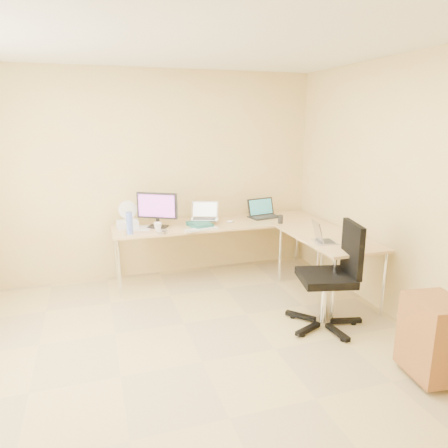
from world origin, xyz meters
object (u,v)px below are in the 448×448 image
object	(u,v)px
desk_fan	(128,214)
monitor	(157,210)
cabinet	(434,337)
desk_return	(327,267)
desk_main	(219,250)
laptop_center	(204,211)
keyboard	(202,229)
laptop_return	(326,234)
laptop_black	(265,208)
office_chair	(325,278)
water_bottle	(129,223)
mug	(158,226)

from	to	relation	value
desk_fan	monitor	bearing A→B (deg)	-46.96
desk_fan	cabinet	xyz separation A→B (m)	(2.04, -2.82, -0.51)
desk_return	cabinet	world-z (taller)	desk_return
desk_main	laptop_center	size ratio (longest dim) A/B	7.87
keyboard	cabinet	distance (m)	2.66
laptop_center	laptop_return	bearing A→B (deg)	-28.61
laptop_center	keyboard	bearing A→B (deg)	-90.37
laptop_return	cabinet	bearing A→B (deg)	-165.43
laptop_black	office_chair	size ratio (longest dim) A/B	0.37
desk_main	laptop_return	xyz separation A→B (m)	(0.81, -1.20, 0.46)
laptop_return	desk_fan	bearing A→B (deg)	63.50
keyboard	desk_fan	distance (m)	0.95
monitor	keyboard	xyz separation A→B (m)	(0.47, -0.28, -0.20)
laptop_center	laptop_return	size ratio (longest dim) A/B	1.19
monitor	water_bottle	distance (m)	0.42
desk_fan	laptop_return	world-z (taller)	desk_fan
keyboard	laptop_return	xyz separation A→B (m)	(1.11, -0.90, 0.09)
laptop_center	desk_fan	world-z (taller)	desk_fan
monitor	laptop_black	bearing A→B (deg)	33.01
keyboard	mug	distance (m)	0.52
water_bottle	cabinet	size ratio (longest dim) A/B	0.41
keyboard	mug	xyz separation A→B (m)	(-0.49, 0.16, 0.04)
mug	cabinet	distance (m)	3.05
keyboard	office_chair	world-z (taller)	office_chair
desk_return	desk_fan	distance (m)	2.46
keyboard	water_bottle	world-z (taller)	water_bottle
mug	desk_fan	xyz separation A→B (m)	(-0.31, 0.34, 0.10)
desk_main	office_chair	size ratio (longest dim) A/B	2.50
keyboard	desk_return	bearing A→B (deg)	-37.09
cabinet	office_chair	bearing A→B (deg)	116.00
mug	office_chair	world-z (taller)	office_chair
mug	desk_fan	world-z (taller)	desk_fan
laptop_return	office_chair	size ratio (longest dim) A/B	0.27
monitor	laptop_return	xyz separation A→B (m)	(1.58, -1.18, -0.12)
water_bottle	office_chair	size ratio (longest dim) A/B	0.24
desk_fan	laptop_return	size ratio (longest dim) A/B	1.00
laptop_black	cabinet	size ratio (longest dim) A/B	0.63
office_chair	laptop_center	bearing A→B (deg)	129.55
laptop_black	water_bottle	world-z (taller)	water_bottle
laptop_black	cabinet	distance (m)	2.75
water_bottle	desk_return	bearing A→B (deg)	-20.38
mug	desk_main	bearing A→B (deg)	10.13
mug	office_chair	distance (m)	2.02
desk_return	office_chair	xyz separation A→B (m)	(-0.39, -0.60, 0.14)
mug	laptop_return	xyz separation A→B (m)	(1.60, -1.05, 0.05)
mug	water_bottle	distance (m)	0.35
desk_return	laptop_return	world-z (taller)	laptop_return
water_bottle	desk_fan	bearing A→B (deg)	87.49
desk_return	keyboard	size ratio (longest dim) A/B	3.24
water_bottle	cabinet	bearing A→B (deg)	-49.40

